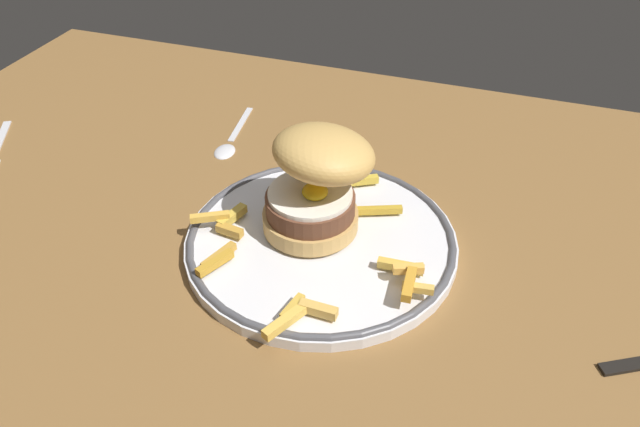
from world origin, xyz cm
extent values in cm
cube|color=brown|center=(0.00, 0.00, -2.00)|extent=(123.53, 82.21, 4.00)
cylinder|color=silver|center=(-0.99, -0.35, 0.60)|extent=(27.77, 27.77, 1.20)
torus|color=#4C4C51|center=(-0.99, -0.35, 1.20)|extent=(27.37, 27.37, 0.80)
cylinder|color=tan|center=(-2.49, 1.00, 2.50)|extent=(9.82, 9.82, 1.80)
cylinder|color=brown|center=(-2.49, 1.00, 4.43)|extent=(9.08, 9.08, 2.06)
cylinder|color=white|center=(-2.49, 1.00, 5.71)|extent=(8.49, 8.49, 0.50)
ellipsoid|color=yellow|center=(-1.86, 0.66, 6.38)|extent=(2.60, 2.60, 1.40)
ellipsoid|color=tan|center=(-1.38, 1.95, 10.15)|extent=(14.37, 14.51, 6.31)
cube|color=gold|center=(-10.57, -0.72, 2.06)|extent=(1.93, 3.95, 0.92)
cube|color=gold|center=(-0.32, -10.68, 1.97)|extent=(1.36, 3.20, 0.74)
cube|color=gold|center=(-5.26, 11.63, 2.03)|extent=(1.77, 4.81, 0.87)
cube|color=gold|center=(7.79, -2.39, 2.01)|extent=(4.46, 1.04, 0.81)
cube|color=#EFAF48|center=(8.68, -3.33, 2.77)|extent=(2.96, 1.81, 0.78)
cube|color=gold|center=(-12.25, -2.30, 2.72)|extent=(3.87, 2.63, 0.75)
cube|color=gold|center=(9.22, -5.47, 2.94)|extent=(1.16, 3.92, 0.89)
cube|color=gold|center=(10.04, -5.43, 2.67)|extent=(2.95, 1.09, 0.71)
cube|color=gold|center=(-9.83, -2.87, 2.03)|extent=(2.96, 1.22, 0.87)
cube|color=#EBBA4A|center=(-0.42, -12.46, 2.03)|extent=(2.83, 4.65, 0.86)
cube|color=gold|center=(0.60, 10.17, 2.01)|extent=(3.30, 2.35, 0.82)
cube|color=gold|center=(2.25, -10.26, 2.07)|extent=(3.49, 1.03, 0.93)
cube|color=gold|center=(-9.16, -6.69, 1.98)|extent=(2.05, 4.22, 0.76)
cube|color=gold|center=(3.70, 5.47, 1.96)|extent=(4.69, 2.46, 0.71)
cube|color=gold|center=(-9.07, -7.69, 1.99)|extent=(2.43, 4.10, 0.78)
cube|color=silver|center=(-19.34, 20.13, 0.20)|extent=(2.03, 9.02, 0.32)
ellipsoid|color=silver|center=(-18.38, 13.19, 0.40)|extent=(3.07, 3.92, 0.90)
camera|label=1|loc=(14.76, -46.13, 42.48)|focal=35.15mm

